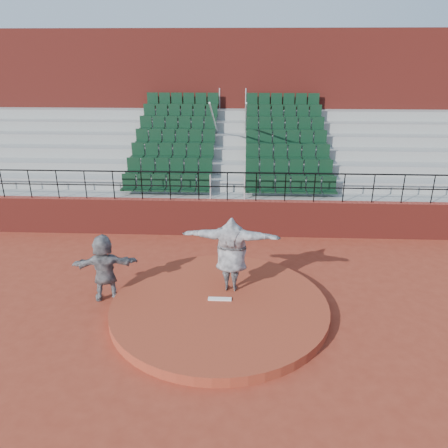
{
  "coord_description": "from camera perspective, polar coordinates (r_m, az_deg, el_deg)",
  "views": [
    {
      "loc": [
        0.55,
        -9.51,
        6.2
      ],
      "look_at": [
        0.0,
        2.5,
        1.4
      ],
      "focal_mm": 35.0,
      "sensor_mm": 36.0,
      "label": 1
    }
  ],
  "objects": [
    {
      "name": "ground",
      "position": [
        11.36,
        -0.59,
        -11.3
      ],
      "size": [
        90.0,
        90.0,
        0.0
      ],
      "primitive_type": "plane",
      "color": "maroon",
      "rests_on": "ground"
    },
    {
      "name": "fielder",
      "position": [
        11.86,
        -15.34,
        -5.51
      ],
      "size": [
        1.77,
        0.84,
        1.84
      ],
      "primitive_type": "imported",
      "rotation": [
        0.0,
        0.0,
        3.33
      ],
      "color": "black",
      "rests_on": "ground"
    },
    {
      "name": "pitcher",
      "position": [
        11.36,
        0.96,
        -3.94
      ],
      "size": [
        2.57,
        0.92,
        2.05
      ],
      "primitive_type": "imported",
      "rotation": [
        0.0,
        0.0,
        3.05
      ],
      "color": "black",
      "rests_on": "pitchers_mound"
    },
    {
      "name": "wall_railing",
      "position": [
        15.1,
        0.44,
        5.74
      ],
      "size": [
        24.04,
        0.05,
        1.03
      ],
      "color": "black",
      "rests_on": "boundary_wall"
    },
    {
      "name": "seating_deck",
      "position": [
        18.77,
        0.87,
        7.08
      ],
      "size": [
        24.0,
        5.97,
        4.63
      ],
      "color": "gray",
      "rests_on": "ground"
    },
    {
      "name": "pitchers_mound",
      "position": [
        11.29,
        -0.59,
        -10.76
      ],
      "size": [
        5.5,
        5.5,
        0.25
      ],
      "primitive_type": "cylinder",
      "color": "#943621",
      "rests_on": "ground"
    },
    {
      "name": "boundary_wall",
      "position": [
        15.54,
        0.42,
        0.84
      ],
      "size": [
        24.0,
        0.3,
        1.3
      ],
      "primitive_type": "cube",
      "color": "maroon",
      "rests_on": "ground"
    },
    {
      "name": "press_box_facade",
      "position": [
        22.27,
        1.24,
        14.92
      ],
      "size": [
        24.0,
        3.0,
        7.1
      ],
      "primitive_type": "cube",
      "color": "maroon",
      "rests_on": "ground"
    },
    {
      "name": "pitching_rubber",
      "position": [
        11.35,
        -0.55,
        -9.76
      ],
      "size": [
        0.6,
        0.15,
        0.03
      ],
      "primitive_type": "cube",
      "color": "white",
      "rests_on": "pitchers_mound"
    }
  ]
}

